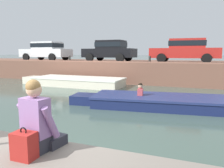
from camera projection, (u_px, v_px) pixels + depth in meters
ground_plane at (130, 106)px, 8.73m from camera, size 400.00×400.00×0.00m
far_quay_wall at (161, 71)px, 16.59m from camera, size 60.00×6.00×1.46m
far_wall_coping at (155, 62)px, 13.81m from camera, size 60.00×0.24×0.08m
boat_moored_west_cream at (74, 81)px, 14.04m from camera, size 6.96×2.19×0.54m
motorboat_passing at (154, 101)px, 8.49m from camera, size 6.32×2.50×0.93m
car_leftmost_white at (46, 50)px, 18.15m from camera, size 4.19×2.05×1.54m
car_left_inner_black at (110, 50)px, 16.16m from camera, size 3.92×2.03×1.54m
car_centre_red at (185, 50)px, 14.31m from camera, size 4.36×1.90×1.54m
mooring_bollard_west at (70, 58)px, 16.11m from camera, size 0.15×0.15×0.45m
mooring_bollard_mid at (150, 59)px, 14.03m from camera, size 0.15×0.15×0.45m
person_seated_right at (38, 123)px, 2.93m from camera, size 0.56×0.57×0.97m
backpack_on_ledge at (25, 146)px, 2.69m from camera, size 0.28×0.24×0.41m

